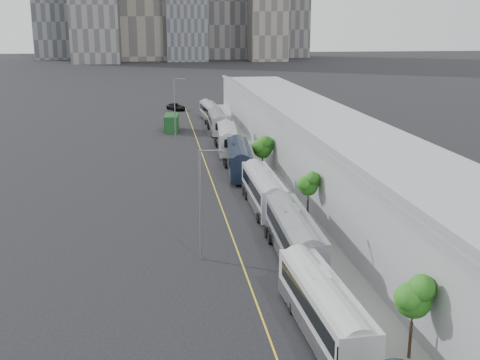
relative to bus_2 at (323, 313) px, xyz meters
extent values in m
cube|color=gray|center=(7.28, 20.90, -1.45)|extent=(10.00, 170.00, 0.12)
cube|color=gold|center=(-3.22, 20.90, -1.50)|extent=(0.12, 160.00, 0.02)
cube|color=gray|center=(11.28, 20.90, 1.89)|extent=(12.00, 160.00, 6.80)
cube|color=gray|center=(11.28, 20.90, 4.34)|extent=(12.45, 160.40, 2.57)
cube|color=gray|center=(5.38, 20.90, 5.49)|extent=(0.30, 160.00, 0.40)
cube|color=#B6B6B8|center=(0.00, 0.02, 0.30)|extent=(2.93, 12.30, 2.96)
cube|color=black|center=(0.00, -0.16, 0.84)|extent=(2.93, 10.84, 1.01)
cube|color=silver|center=(0.00, 0.02, -0.64)|extent=(2.96, 12.06, 0.95)
cube|color=#B6B6B8|center=(0.00, 1.43, 1.92)|extent=(1.30, 2.11, 0.28)
cube|color=slate|center=(1.03, 12.48, 0.41)|extent=(2.93, 13.03, 3.14)
cube|color=black|center=(1.03, 12.28, 0.98)|extent=(2.95, 11.48, 1.07)
cube|color=silver|center=(1.03, 12.48, -0.59)|extent=(2.97, 12.77, 1.01)
cube|color=slate|center=(1.03, 13.97, 2.14)|extent=(1.35, 2.23, 0.30)
cube|color=#A9ABB3|center=(0.97, 26.10, 0.37)|extent=(2.57, 12.70, 3.08)
cube|color=black|center=(0.97, 25.90, 0.93)|extent=(2.63, 11.18, 1.05)
cube|color=silver|center=(0.97, 26.10, -0.61)|extent=(2.61, 12.45, 0.98)
cube|color=#A9ABB3|center=(0.97, 27.56, 2.06)|extent=(1.28, 2.15, 0.29)
cube|color=black|center=(0.46, 40.56, 0.42)|extent=(3.72, 13.15, 3.14)
cube|color=black|center=(0.46, 40.36, 0.98)|extent=(3.64, 11.60, 1.07)
cube|color=silver|center=(0.46, 40.56, -0.59)|extent=(3.73, 12.89, 1.01)
cube|color=black|center=(0.46, 42.06, 2.14)|extent=(1.48, 2.30, 0.30)
cube|color=#B8B8BA|center=(0.60, 54.37, 0.39)|extent=(3.59, 12.96, 3.10)
cube|color=black|center=(0.60, 54.17, 0.95)|extent=(3.53, 11.44, 1.05)
cube|color=silver|center=(0.60, 54.37, -0.60)|extent=(3.61, 12.71, 0.99)
cube|color=#B8B8BA|center=(0.60, 55.84, 2.09)|extent=(1.45, 2.26, 0.30)
cube|color=gray|center=(0.74, 70.32, 0.30)|extent=(2.78, 12.28, 2.96)
cube|color=black|center=(0.74, 70.13, 0.84)|extent=(2.80, 10.81, 1.01)
cube|color=silver|center=(0.74, 70.32, -0.64)|extent=(2.81, 12.03, 0.95)
cube|color=gray|center=(0.74, 71.73, 1.92)|extent=(1.28, 2.10, 0.28)
cube|color=#9A9DA3|center=(0.68, 83.60, 0.27)|extent=(3.13, 12.09, 2.90)
cube|color=black|center=(0.68, 83.41, 0.79)|extent=(3.11, 10.66, 0.99)
cube|color=silver|center=(0.68, 83.60, -0.66)|extent=(3.16, 11.85, 0.93)
cube|color=#9A9DA3|center=(0.68, 84.98, 1.85)|extent=(1.32, 2.09, 0.28)
cylinder|color=black|center=(4.08, -3.20, 0.47)|extent=(0.18, 0.18, 3.95)
sphere|color=#155D15|center=(4.08, -3.20, 2.42)|extent=(2.02, 2.02, 2.02)
cylinder|color=black|center=(4.19, 20.51, 0.50)|extent=(0.18, 0.18, 4.00)
sphere|color=#155D15|center=(4.19, 20.51, 2.43)|extent=(1.79, 1.79, 1.79)
cylinder|color=black|center=(3.84, 42.85, -0.06)|extent=(0.18, 0.18, 2.90)
sphere|color=#155D15|center=(3.84, 42.85, 1.52)|extent=(2.49, 2.49, 2.49)
cylinder|color=#59595E|center=(-6.33, 13.19, 2.95)|extent=(0.18, 0.18, 8.90)
cylinder|color=#59595E|center=(-5.43, 13.19, 7.30)|extent=(1.80, 0.14, 0.14)
cube|color=#59595E|center=(-4.63, 13.19, 7.15)|extent=(0.50, 0.22, 0.18)
cylinder|color=#59595E|center=(-6.60, 65.07, 3.40)|extent=(0.18, 0.18, 9.81)
cylinder|color=#59595E|center=(-5.70, 65.07, 8.21)|extent=(1.80, 0.14, 0.14)
cube|color=#59595E|center=(-4.90, 65.07, 8.06)|extent=(0.50, 0.22, 0.18)
cube|color=#123C19|center=(-7.01, 72.73, -0.07)|extent=(2.69, 6.33, 2.87)
imported|color=black|center=(-5.33, 98.82, -0.76)|extent=(4.42, 5.89, 1.49)
camera|label=1|loc=(-9.38, -31.60, 16.70)|focal=45.00mm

